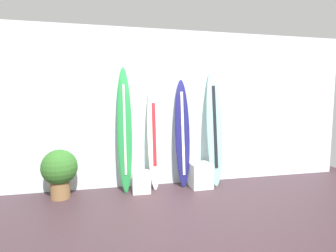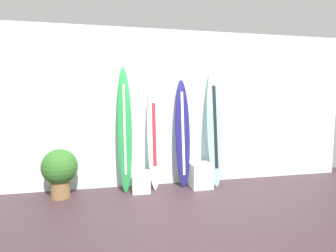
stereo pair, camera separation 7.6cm
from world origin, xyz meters
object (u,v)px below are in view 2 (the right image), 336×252
at_px(surfboard_navy, 183,133).
at_px(potted_plant, 60,169).
at_px(display_block_center, 201,175).
at_px(display_block_left, 141,182).
at_px(surfboard_ivory, 154,135).
at_px(surfboard_emerald, 125,129).
at_px(surfboard_seafoam, 215,127).

distance_m(surfboard_navy, potted_plant, 2.13).
xyz_separation_m(display_block_center, potted_plant, (-2.36, -0.01, 0.24)).
distance_m(display_block_left, potted_plant, 1.32).
xyz_separation_m(surfboard_ivory, potted_plant, (-1.54, -0.15, -0.48)).
height_order(surfboard_navy, display_block_center, surfboard_navy).
xyz_separation_m(surfboard_navy, display_block_left, (-0.77, -0.17, -0.79)).
xyz_separation_m(surfboard_ivory, display_block_center, (0.81, -0.14, -0.72)).
height_order(surfboard_ivory, display_block_left, surfboard_ivory).
distance_m(surfboard_emerald, surfboard_seafoam, 1.62).
xyz_separation_m(surfboard_seafoam, display_block_left, (-1.36, -0.12, -0.89)).
height_order(surfboard_emerald, surfboard_seafoam, surfboard_seafoam).
relative_size(surfboard_emerald, potted_plant, 2.71).
bearing_deg(surfboard_ivory, potted_plant, -174.46).
bearing_deg(display_block_left, potted_plant, 179.84).
distance_m(surfboard_emerald, potted_plant, 1.20).
height_order(surfboard_seafoam, display_block_center, surfboard_seafoam).
distance_m(surfboard_navy, display_block_left, 1.12).
height_order(surfboard_ivory, surfboard_seafoam, surfboard_seafoam).
relative_size(surfboard_ivory, potted_plant, 2.45).
bearing_deg(display_block_center, potted_plant, -179.78).
height_order(surfboard_emerald, surfboard_ivory, surfboard_emerald).
bearing_deg(surfboard_seafoam, surfboard_ivory, 178.39).
height_order(surfboard_seafoam, potted_plant, surfboard_seafoam).
relative_size(surfboard_ivory, surfboard_navy, 1.00).
relative_size(surfboard_emerald, display_block_center, 4.89).
relative_size(surfboard_emerald, surfboard_navy, 1.10).
distance_m(surfboard_seafoam, display_block_center, 0.90).
distance_m(surfboard_seafoam, display_block_left, 1.63).
bearing_deg(display_block_left, surfboard_navy, 12.67).
height_order(surfboard_navy, display_block_left, surfboard_navy).
relative_size(surfboard_emerald, surfboard_seafoam, 0.99).
relative_size(surfboard_navy, surfboard_seafoam, 0.90).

